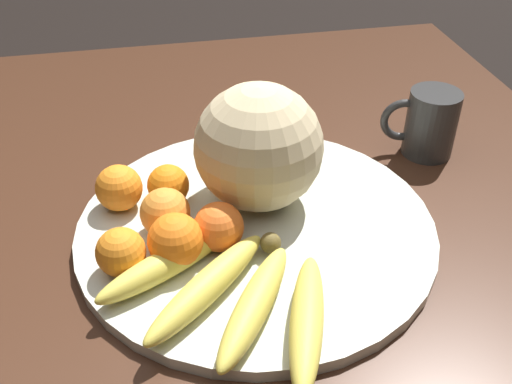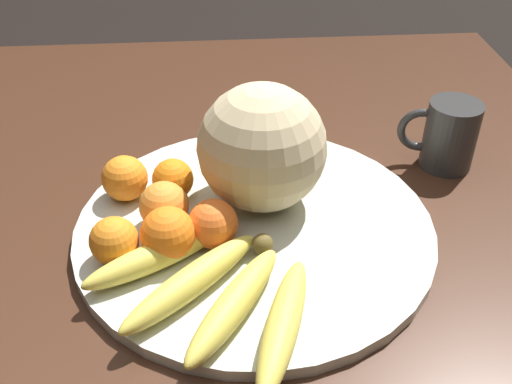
# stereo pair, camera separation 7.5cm
# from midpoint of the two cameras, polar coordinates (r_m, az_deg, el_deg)

# --- Properties ---
(kitchen_table) EXTENTS (1.46, 1.19, 0.72)m
(kitchen_table) POSITION_cam_midpoint_polar(r_m,az_deg,el_deg) (0.79, -4.86, -12.16)
(kitchen_table) COLOR #3D2316
(kitchen_table) RESTS_ON ground_plane
(fruit_bowl) EXTENTS (0.47, 0.47, 0.02)m
(fruit_bowl) POSITION_cam_midpoint_polar(r_m,az_deg,el_deg) (0.78, -2.74, -3.48)
(fruit_bowl) COLOR beige
(fruit_bowl) RESTS_ON kitchen_table
(melon) EXTENTS (0.17, 0.17, 0.17)m
(melon) POSITION_cam_midpoint_polar(r_m,az_deg,el_deg) (0.77, -2.54, 4.19)
(melon) COLOR beige
(melon) RESTS_ON fruit_bowl
(banana_bunch) EXTENTS (0.27, 0.27, 0.04)m
(banana_bunch) POSITION_cam_midpoint_polar(r_m,az_deg,el_deg) (0.66, -5.40, -9.73)
(banana_bunch) COLOR brown
(banana_bunch) RESTS_ON fruit_bowl
(orange_front_left) EXTENTS (0.06, 0.06, 0.06)m
(orange_front_left) POSITION_cam_midpoint_polar(r_m,az_deg,el_deg) (0.82, -15.51, 0.28)
(orange_front_left) COLOR orange
(orange_front_left) RESTS_ON fruit_bowl
(orange_front_right) EXTENTS (0.07, 0.07, 0.07)m
(orange_front_right) POSITION_cam_midpoint_polar(r_m,az_deg,el_deg) (0.71, -10.68, -4.68)
(orange_front_right) COLOR orange
(orange_front_right) RESTS_ON fruit_bowl
(orange_mid_center) EXTENTS (0.06, 0.06, 0.06)m
(orange_mid_center) POSITION_cam_midpoint_polar(r_m,az_deg,el_deg) (0.72, -15.70, -5.66)
(orange_mid_center) COLOR orange
(orange_mid_center) RESTS_ON fruit_bowl
(orange_back_left) EXTENTS (0.06, 0.06, 0.06)m
(orange_back_left) POSITION_cam_midpoint_polar(r_m,az_deg,el_deg) (0.76, -11.45, -2.05)
(orange_back_left) COLOR orange
(orange_back_left) RESTS_ON fruit_bowl
(orange_back_right) EXTENTS (0.06, 0.06, 0.06)m
(orange_back_right) POSITION_cam_midpoint_polar(r_m,az_deg,el_deg) (0.81, -10.99, 0.55)
(orange_back_right) COLOR orange
(orange_back_right) RESTS_ON fruit_bowl
(orange_top_small) EXTENTS (0.06, 0.06, 0.06)m
(orange_top_small) POSITION_cam_midpoint_polar(r_m,az_deg,el_deg) (0.73, -6.51, -3.43)
(orange_top_small) COLOR orange
(orange_top_small) RESTS_ON fruit_bowl
(ceramic_mug) EXTENTS (0.08, 0.12, 0.10)m
(ceramic_mug) POSITION_cam_midpoint_polar(r_m,az_deg,el_deg) (0.95, 13.97, 6.31)
(ceramic_mug) COLOR #2D2D2D
(ceramic_mug) RESTS_ON kitchen_table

